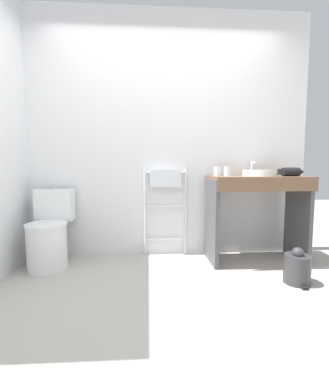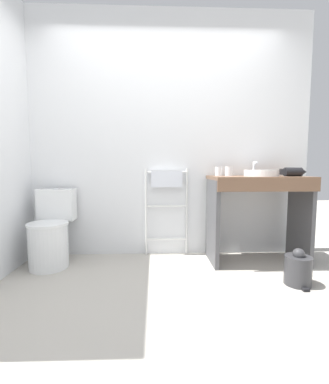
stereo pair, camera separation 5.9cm
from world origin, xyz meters
name	(u,v)px [view 2 (the right image)]	position (x,y,z in m)	size (l,w,h in m)	color
ground_plane	(176,320)	(0.00, 0.00, 0.00)	(12.00, 12.00, 0.00)	#A8A399
wall_back	(166,136)	(0.00, 1.37, 1.35)	(3.22, 0.12, 2.69)	silver
toilet	(51,234)	(-1.18, 1.00, 0.32)	(0.38, 0.53, 0.77)	white
towel_radiator	(166,193)	(0.00, 1.27, 0.71)	(0.49, 0.06, 0.98)	silver
vanity_counter	(258,205)	(0.93, 1.01, 0.61)	(0.97, 0.54, 0.90)	brown
sink_basin	(261,173)	(0.96, 1.03, 0.93)	(0.35, 0.35, 0.07)	white
faucet	(254,167)	(0.96, 1.22, 1.00)	(0.02, 0.10, 0.16)	silver
cup_near_wall	(219,171)	(0.56, 1.19, 0.95)	(0.08, 0.08, 0.10)	white
cup_near_edge	(229,171)	(0.66, 1.15, 0.95)	(0.08, 0.08, 0.10)	white
hair_dryer	(293,172)	(1.27, 0.97, 0.94)	(0.22, 0.20, 0.09)	black
trash_bin	(298,269)	(1.07, 0.47, 0.13)	(0.22, 0.25, 0.31)	#333335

